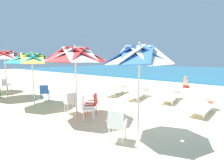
{
  "coord_description": "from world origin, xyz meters",
  "views": [
    {
      "loc": [
        2.54,
        -7.09,
        2.18
      ],
      "look_at": [
        -2.79,
        -0.62,
        1.0
      ],
      "focal_mm": 27.57,
      "sensor_mm": 36.0,
      "label": 1
    }
  ],
  "objects_px": {
    "plastic_chair_0": "(117,124)",
    "beachgoer_seated": "(186,84)",
    "sun_lounger_0": "(202,106)",
    "sun_lounger_3": "(117,90)",
    "beach_umbrella_1": "(75,55)",
    "sun_lounger_1": "(170,96)",
    "sun_lounger_2": "(138,93)",
    "beach_umbrella_2": "(32,59)",
    "plastic_chair_3": "(86,107)",
    "plastic_chair_4": "(45,92)",
    "plastic_chair_1": "(92,103)",
    "plastic_chair_2": "(71,101)",
    "beach_umbrella_3": "(4,55)",
    "beach_umbrella_0": "(139,56)",
    "plastic_chair_6": "(6,84)",
    "beach_ball": "(211,102)"
  },
  "relations": [
    {
      "from": "plastic_chair_0",
      "to": "sun_lounger_2",
      "type": "height_order",
      "value": "plastic_chair_0"
    },
    {
      "from": "plastic_chair_1",
      "to": "beach_umbrella_2",
      "type": "xyz_separation_m",
      "value": [
        -3.3,
        -0.68,
        1.71
      ]
    },
    {
      "from": "beach_umbrella_1",
      "to": "beachgoer_seated",
      "type": "distance_m",
      "value": 10.03
    },
    {
      "from": "beach_umbrella_1",
      "to": "beach_umbrella_3",
      "type": "relative_size",
      "value": 0.99
    },
    {
      "from": "plastic_chair_2",
      "to": "plastic_chair_6",
      "type": "xyz_separation_m",
      "value": [
        -7.37,
        0.18,
        0.0
      ]
    },
    {
      "from": "plastic_chair_4",
      "to": "sun_lounger_1",
      "type": "height_order",
      "value": "plastic_chair_4"
    },
    {
      "from": "beach_umbrella_0",
      "to": "sun_lounger_2",
      "type": "distance_m",
      "value": 5.13
    },
    {
      "from": "beach_umbrella_3",
      "to": "sun_lounger_2",
      "type": "xyz_separation_m",
      "value": [
        6.02,
        4.57,
        -2.11
      ]
    },
    {
      "from": "plastic_chair_4",
      "to": "sun_lounger_1",
      "type": "relative_size",
      "value": 0.39
    },
    {
      "from": "sun_lounger_3",
      "to": "beachgoer_seated",
      "type": "distance_m",
      "value": 6.06
    },
    {
      "from": "beach_umbrella_3",
      "to": "sun_lounger_1",
      "type": "relative_size",
      "value": 1.23
    },
    {
      "from": "sun_lounger_1",
      "to": "sun_lounger_2",
      "type": "distance_m",
      "value": 1.72
    },
    {
      "from": "beach_umbrella_1",
      "to": "sun_lounger_0",
      "type": "relative_size",
      "value": 1.26
    },
    {
      "from": "plastic_chair_2",
      "to": "beachgoer_seated",
      "type": "bearing_deg",
      "value": 80.47
    },
    {
      "from": "sun_lounger_0",
      "to": "sun_lounger_2",
      "type": "xyz_separation_m",
      "value": [
        -3.4,
        0.64,
        0.0
      ]
    },
    {
      "from": "plastic_chair_2",
      "to": "beach_umbrella_0",
      "type": "bearing_deg",
      "value": 0.88
    },
    {
      "from": "beach_umbrella_1",
      "to": "sun_lounger_1",
      "type": "relative_size",
      "value": 1.23
    },
    {
      "from": "plastic_chair_0",
      "to": "sun_lounger_3",
      "type": "relative_size",
      "value": 0.39
    },
    {
      "from": "plastic_chair_3",
      "to": "plastic_chair_6",
      "type": "bearing_deg",
      "value": 177.65
    },
    {
      "from": "plastic_chair_3",
      "to": "beach_ball",
      "type": "distance_m",
      "value": 6.14
    },
    {
      "from": "beach_umbrella_1",
      "to": "plastic_chair_1",
      "type": "xyz_separation_m",
      "value": [
        0.39,
        0.46,
        -1.83
      ]
    },
    {
      "from": "plastic_chair_0",
      "to": "sun_lounger_0",
      "type": "height_order",
      "value": "plastic_chair_0"
    },
    {
      "from": "plastic_chair_4",
      "to": "beachgoer_seated",
      "type": "relative_size",
      "value": 0.94
    },
    {
      "from": "sun_lounger_3",
      "to": "beach_umbrella_2",
      "type": "bearing_deg",
      "value": -109.3
    },
    {
      "from": "plastic_chair_0",
      "to": "beach_umbrella_2",
      "type": "height_order",
      "value": "beach_umbrella_2"
    },
    {
      "from": "plastic_chair_2",
      "to": "beach_umbrella_1",
      "type": "bearing_deg",
      "value": -9.68
    },
    {
      "from": "plastic_chair_3",
      "to": "sun_lounger_3",
      "type": "height_order",
      "value": "plastic_chair_3"
    },
    {
      "from": "plastic_chair_0",
      "to": "beachgoer_seated",
      "type": "relative_size",
      "value": 0.94
    },
    {
      "from": "plastic_chair_0",
      "to": "sun_lounger_3",
      "type": "bearing_deg",
      "value": 127.91
    },
    {
      "from": "beach_umbrella_1",
      "to": "sun_lounger_1",
      "type": "distance_m",
      "value": 5.43
    },
    {
      "from": "beach_umbrella_3",
      "to": "sun_lounger_0",
      "type": "relative_size",
      "value": 1.27
    },
    {
      "from": "plastic_chair_2",
      "to": "plastic_chair_3",
      "type": "bearing_deg",
      "value": -8.53
    },
    {
      "from": "plastic_chair_0",
      "to": "sun_lounger_2",
      "type": "relative_size",
      "value": 0.39
    },
    {
      "from": "beach_umbrella_3",
      "to": "beachgoer_seated",
      "type": "bearing_deg",
      "value": 55.48
    },
    {
      "from": "plastic_chair_4",
      "to": "beach_ball",
      "type": "distance_m",
      "value": 8.37
    },
    {
      "from": "beach_umbrella_2",
      "to": "plastic_chair_6",
      "type": "xyz_separation_m",
      "value": [
        -4.91,
        0.48,
        -1.71
      ]
    },
    {
      "from": "beach_umbrella_1",
      "to": "beach_ball",
      "type": "relative_size",
      "value": 10.52
    },
    {
      "from": "plastic_chair_1",
      "to": "plastic_chair_4",
      "type": "height_order",
      "value": "same"
    },
    {
      "from": "beach_umbrella_0",
      "to": "plastic_chair_6",
      "type": "bearing_deg",
      "value": 179.26
    },
    {
      "from": "beach_ball",
      "to": "beach_umbrella_2",
      "type": "bearing_deg",
      "value": -140.08
    },
    {
      "from": "beach_umbrella_0",
      "to": "plastic_chair_3",
      "type": "xyz_separation_m",
      "value": [
        -1.99,
        -0.21,
        -1.77
      ]
    },
    {
      "from": "plastic_chair_0",
      "to": "plastic_chair_4",
      "type": "distance_m",
      "value": 5.82
    },
    {
      "from": "plastic_chair_6",
      "to": "beachgoer_seated",
      "type": "relative_size",
      "value": 0.94
    },
    {
      "from": "plastic_chair_4",
      "to": "sun_lounger_2",
      "type": "relative_size",
      "value": 0.39
    },
    {
      "from": "beach_umbrella_2",
      "to": "sun_lounger_2",
      "type": "relative_size",
      "value": 1.15
    },
    {
      "from": "plastic_chair_2",
      "to": "plastic_chair_6",
      "type": "distance_m",
      "value": 7.37
    },
    {
      "from": "sun_lounger_0",
      "to": "sun_lounger_3",
      "type": "relative_size",
      "value": 0.97
    },
    {
      "from": "beach_umbrella_1",
      "to": "plastic_chair_3",
      "type": "bearing_deg",
      "value": -7.74
    },
    {
      "from": "beach_umbrella_0",
      "to": "beach_umbrella_1",
      "type": "height_order",
      "value": "beach_umbrella_1"
    },
    {
      "from": "plastic_chair_1",
      "to": "sun_lounger_2",
      "type": "height_order",
      "value": "plastic_chair_1"
    }
  ]
}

